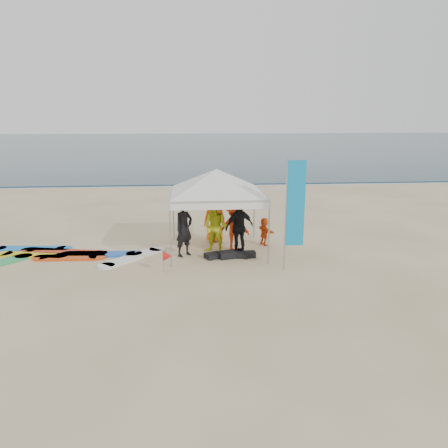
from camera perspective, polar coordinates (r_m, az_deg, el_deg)
ground at (r=11.48m, az=-1.30°, el=-9.03°), size 120.00×120.00×0.00m
ocean at (r=70.69m, az=-4.31°, el=10.35°), size 160.00×84.00×0.08m
shoreline_foam at (r=29.10m, az=-3.49°, el=5.10°), size 160.00×1.20×0.01m
person_black_a at (r=14.22m, az=-5.25°, el=-0.61°), size 0.79×0.77×1.83m
person_yellow at (r=14.46m, az=-1.08°, el=-0.46°), size 1.07×1.01×1.76m
person_orange_a at (r=14.83m, az=1.34°, el=-0.38°), size 1.14×0.78×1.61m
person_black_b at (r=14.43m, az=2.01°, el=-0.39°), size 1.15×0.86×1.81m
person_orange_b at (r=15.80m, az=-1.22°, el=0.60°), size 0.82×0.54×1.66m
person_seated at (r=15.51m, az=5.30°, el=-0.97°), size 0.60×0.97×1.00m
canopy_tent at (r=14.34m, az=-0.97°, el=7.15°), size 4.23×4.23×3.19m
feather_flag at (r=12.75m, az=9.21°, el=2.46°), size 0.57×0.04×3.36m
marker_pennant at (r=12.87m, az=-7.37°, el=-4.20°), size 0.28×0.28×0.64m
gear_pile at (r=14.16m, az=0.78°, el=-4.07°), size 1.69×0.57×0.22m
surfboard_spread at (r=15.30m, az=-20.31°, el=-3.82°), size 5.85×2.71×0.07m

